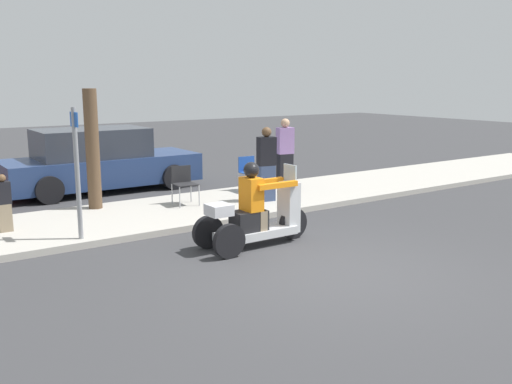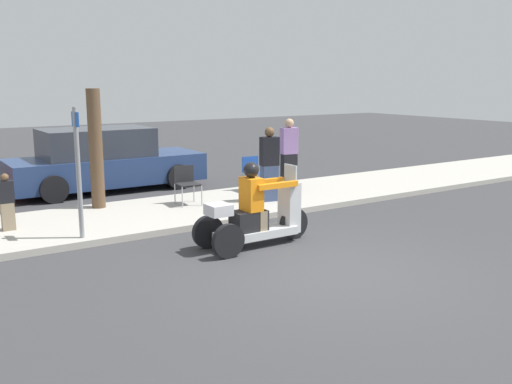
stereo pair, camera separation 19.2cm
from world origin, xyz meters
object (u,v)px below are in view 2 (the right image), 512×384
at_px(spectator_near_curb, 289,154).
at_px(folding_chair_set_back, 186,181).
at_px(motorcycle_trike, 257,216).
at_px(spectator_end_of_line, 7,203).
at_px(tree_trunk, 96,149).
at_px(street_sign, 78,168).
at_px(spectator_far_back, 269,166).
at_px(folding_chair_curbside, 253,170).
at_px(parked_car_lot_left, 104,161).

xyz_separation_m(spectator_near_curb, folding_chair_set_back, (-3.09, -0.47, -0.31)).
distance_m(motorcycle_trike, spectator_end_of_line, 4.45).
xyz_separation_m(tree_trunk, street_sign, (-0.99, -2.16, -0.03)).
distance_m(spectator_end_of_line, spectator_far_back, 5.34).
distance_m(spectator_end_of_line, folding_chair_set_back, 3.65).
distance_m(spectator_far_back, street_sign, 4.45).
relative_size(spectator_end_of_line, street_sign, 0.47).
relative_size(folding_chair_curbside, folding_chair_set_back, 1.00).
height_order(spectator_end_of_line, parked_car_lot_left, parked_car_lot_left).
distance_m(spectator_end_of_line, spectator_near_curb, 6.77).
xyz_separation_m(spectator_near_curb, street_sign, (-5.78, -1.93, 0.38)).
bearing_deg(tree_trunk, spectator_end_of_line, -153.93).
relative_size(motorcycle_trike, spectator_far_back, 1.27).
bearing_deg(parked_car_lot_left, motorcycle_trike, -85.40).
xyz_separation_m(folding_chair_curbside, parked_car_lot_left, (-2.77, 2.64, 0.11)).
distance_m(motorcycle_trike, folding_chair_curbside, 4.27).
distance_m(folding_chair_curbside, street_sign, 5.14).
distance_m(spectator_near_curb, street_sign, 6.11).
relative_size(spectator_far_back, street_sign, 0.74).
bearing_deg(motorcycle_trike, folding_chair_set_back, 85.34).
height_order(motorcycle_trike, parked_car_lot_left, parked_car_lot_left).
bearing_deg(folding_chair_curbside, folding_chair_set_back, -166.57).
xyz_separation_m(spectator_end_of_line, street_sign, (0.94, -1.21, 0.70)).
bearing_deg(folding_chair_curbside, spectator_end_of_line, -172.64).
height_order(parked_car_lot_left, street_sign, street_sign).
distance_m(spectator_far_back, tree_trunk, 3.69).
bearing_deg(motorcycle_trike, spectator_far_back, 51.49).
bearing_deg(spectator_far_back, parked_car_lot_left, 122.40).
height_order(spectator_near_curb, folding_chair_set_back, spectator_near_curb).
relative_size(folding_chair_set_back, tree_trunk, 0.33).
distance_m(spectator_near_curb, parked_car_lot_left, 4.67).
bearing_deg(spectator_far_back, motorcycle_trike, -128.51).
bearing_deg(tree_trunk, spectator_near_curb, -2.71).
height_order(spectator_end_of_line, tree_trunk, tree_trunk).
xyz_separation_m(spectator_far_back, tree_trunk, (-3.38, 1.41, 0.45)).
height_order(motorcycle_trike, tree_trunk, tree_trunk).
xyz_separation_m(motorcycle_trike, spectator_near_curb, (3.34, 3.61, 0.42)).
xyz_separation_m(spectator_near_curb, spectator_far_back, (-1.41, -1.19, -0.03)).
xyz_separation_m(motorcycle_trike, spectator_end_of_line, (-3.38, 2.89, 0.10)).
bearing_deg(folding_chair_curbside, tree_trunk, 176.64).
bearing_deg(parked_car_lot_left, folding_chair_set_back, -76.31).
xyz_separation_m(spectator_end_of_line, spectator_far_back, (5.31, -0.47, 0.29)).
distance_m(tree_trunk, street_sign, 2.38).
relative_size(spectator_end_of_line, spectator_near_curb, 0.60).
height_order(spectator_near_curb, parked_car_lot_left, spectator_near_curb).
bearing_deg(street_sign, spectator_end_of_line, 127.94).
relative_size(motorcycle_trike, spectator_near_curb, 1.22).
distance_m(spectator_near_curb, folding_chair_set_back, 3.14).
xyz_separation_m(spectator_end_of_line, parked_car_lot_left, (2.88, 3.37, 0.13)).
xyz_separation_m(folding_chair_set_back, tree_trunk, (-1.70, 0.70, 0.73)).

